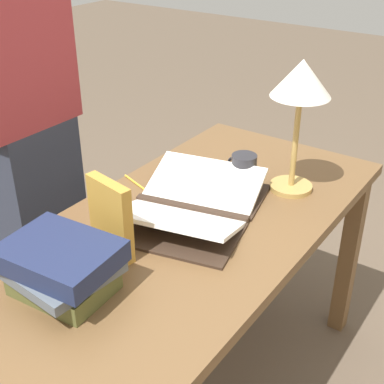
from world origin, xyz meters
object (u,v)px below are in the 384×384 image
Objects in this scene: book_stack_tall at (62,267)px; reading_lamp at (301,88)px; coffee_mug at (243,169)px; pencil at (136,183)px; book_standing_upright at (111,218)px; person_reader at (23,113)px; open_book at (191,205)px.

book_stack_tall is 0.84m from reading_lamp.
pencil is (0.21, -0.28, -0.05)m from coffee_mug.
person_reader is at bearing -102.05° from book_standing_upright.
coffee_mug is at bearing -178.45° from book_standing_upright.
book_standing_upright is at bearing -22.55° from open_book.
reading_lamp is (-0.77, 0.22, 0.26)m from book_stack_tall.
book_standing_upright is 0.40m from pencil.
open_book is 2.59× the size of book_standing_upright.
book_standing_upright is 0.69m from person_reader.
open_book is 0.47m from book_stack_tall.
reading_lamp is at bearing -69.47° from person_reader.
coffee_mug is 0.35m from pencil.
person_reader is (0.27, -0.72, 0.12)m from coffee_mug.
book_stack_tall is 2.00× the size of pencil.
open_book is at bearing -179.18° from book_standing_upright.
coffee_mug is (-0.24, 0.03, 0.03)m from open_book.
book_standing_upright is 0.12× the size of person_reader.
coffee_mug is at bearing -69.45° from person_reader.
open_book is 2.01× the size of book_stack_tall.
book_stack_tall is at bearing -5.66° from coffee_mug.
reading_lamp is at bearing 135.97° from open_book.
reading_lamp is (-0.59, 0.23, 0.23)m from book_standing_upright.
person_reader reaches higher than book_standing_upright.
book_stack_tall is (0.47, -0.04, 0.05)m from open_book.
reading_lamp is at bearing 121.36° from pencil.
book_stack_tall is at bearing 13.96° from book_standing_upright.
book_standing_upright is 1.56× the size of pencil.
coffee_mug is (-0.71, 0.07, -0.02)m from book_stack_tall.
book_standing_upright is 1.86× the size of coffee_mug.
person_reader reaches higher than reading_lamp.
coffee_mug reaches higher than open_book.
coffee_mug reaches higher than pencil.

